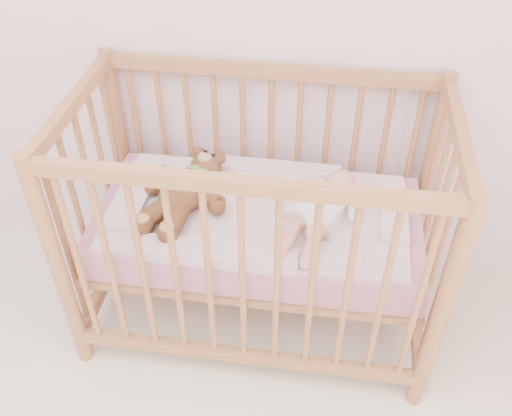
# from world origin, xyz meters

# --- Properties ---
(crib) EXTENTS (1.36, 0.76, 1.00)m
(crib) POSITION_xyz_m (0.45, 1.60, 0.50)
(crib) COLOR #B2734B
(crib) RESTS_ON floor
(mattress) EXTENTS (1.22, 0.62, 0.13)m
(mattress) POSITION_xyz_m (0.45, 1.60, 0.49)
(mattress) COLOR #C77C99
(mattress) RESTS_ON crib
(blanket) EXTENTS (1.10, 0.58, 0.06)m
(blanket) POSITION_xyz_m (0.45, 1.60, 0.56)
(blanket) COLOR #D290A9
(blanket) RESTS_ON mattress
(baby) EXTENTS (0.42, 0.58, 0.13)m
(baby) POSITION_xyz_m (0.69, 1.58, 0.64)
(baby) COLOR white
(baby) RESTS_ON blanket
(teddy_bear) EXTENTS (0.48, 0.58, 0.14)m
(teddy_bear) POSITION_xyz_m (0.17, 1.58, 0.65)
(teddy_bear) COLOR brown
(teddy_bear) RESTS_ON blanket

